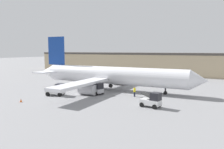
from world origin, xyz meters
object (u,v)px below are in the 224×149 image
object	(u,v)px
belt_loader_truck	(152,100)
safety_cone_near	(21,100)
airplane	(108,75)
pushback_tug	(57,90)
baggage_tug	(96,89)
ground_crew_worker	(135,91)

from	to	relation	value
belt_loader_truck	safety_cone_near	bearing A→B (deg)	-151.66
airplane	pushback_tug	xyz separation A→B (m)	(-5.16, -9.98, -2.03)
airplane	baggage_tug	xyz separation A→B (m)	(0.67, -5.54, -2.02)
airplane	baggage_tug	size ratio (longest dim) A/B	11.03
baggage_tug	safety_cone_near	world-z (taller)	baggage_tug
ground_crew_worker	belt_loader_truck	xyz separation A→B (m)	(5.18, -5.63, 0.08)
baggage_tug	safety_cone_near	xyz separation A→B (m)	(-7.30, -11.25, -0.76)
ground_crew_worker	pushback_tug	xyz separation A→B (m)	(-13.05, -5.98, 0.05)
ground_crew_worker	safety_cone_near	world-z (taller)	ground_crew_worker
safety_cone_near	baggage_tug	bearing A→B (deg)	57.02
belt_loader_truck	pushback_tug	size ratio (longest dim) A/B	0.85
baggage_tug	pushback_tug	distance (m)	7.33
airplane	safety_cone_near	world-z (taller)	airplane
baggage_tug	belt_loader_truck	size ratio (longest dim) A/B	1.11
airplane	pushback_tug	world-z (taller)	airplane
airplane	ground_crew_worker	world-z (taller)	airplane
pushback_tug	airplane	bearing A→B (deg)	40.47
airplane	belt_loader_truck	bearing A→B (deg)	-38.25
ground_crew_worker	belt_loader_truck	distance (m)	7.65
airplane	belt_loader_truck	world-z (taller)	airplane
belt_loader_truck	safety_cone_near	size ratio (longest dim) A/B	5.74
airplane	safety_cone_near	bearing A→B (deg)	-113.41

